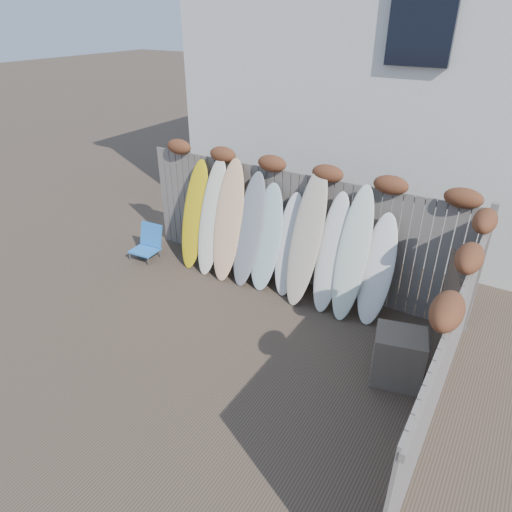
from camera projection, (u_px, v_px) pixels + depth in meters
The scene contains 17 objects.
ground at pixel (213, 350), 6.63m from camera, with size 80.00×80.00×0.00m, color #493A2D.
back_fence at pixel (295, 219), 7.82m from camera, with size 6.05×0.28×2.24m.
right_fence at pixel (447, 350), 4.89m from camera, with size 0.28×4.40×2.24m.
house at pixel (406, 70), 9.72m from camera, with size 8.50×5.50×6.33m.
beach_chair at pixel (148, 243), 8.98m from camera, with size 0.53×0.56×0.66m.
wooden_crate at pixel (398, 357), 5.94m from camera, with size 0.63×0.53×0.74m, color brown.
lattice_panel at pixel (445, 324), 5.83m from camera, with size 0.05×1.09×1.63m, color #3D2F25.
surfboard_0 at pixel (195, 215), 8.46m from camera, with size 0.52×0.07×2.06m, color gold.
surfboard_1 at pixel (212, 218), 8.23m from camera, with size 0.51×0.07×2.17m, color #ECE6CC.
surfboard_2 at pixel (228, 221), 8.05m from camera, with size 0.54×0.07×2.21m, color #F7BD91.
surfboard_3 at pixel (249, 230), 7.90m from camera, with size 0.52×0.07×2.05m, color gray.
surfboard_4 at pixel (266, 238), 7.80m from camera, with size 0.54×0.07×1.89m, color #A2BBC3.
surfboard_5 at pixel (289, 245), 7.67m from camera, with size 0.45×0.07×1.79m, color silver.
surfboard_6 at pixel (306, 238), 7.33m from camera, with size 0.53×0.07×2.32m, color beige.
surfboard_7 at pixel (331, 253), 7.21m from camera, with size 0.46×0.07×1.98m, color silver.
surfboard_8 at pixel (352, 255), 7.00m from camera, with size 0.49×0.07×2.17m, color silver.
surfboard_9 at pixel (377, 270), 6.95m from camera, with size 0.50×0.07×1.79m, color white.
Camera 1 is at (3.24, -4.07, 4.37)m, focal length 32.00 mm.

